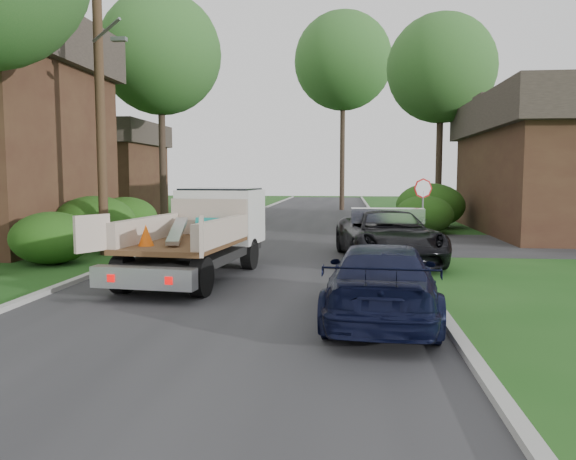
# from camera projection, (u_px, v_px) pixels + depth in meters

# --- Properties ---
(ground) EXTENTS (120.00, 120.00, 0.00)m
(ground) POSITION_uv_depth(u_px,v_px,m) (242.00, 288.00, 12.82)
(ground) COLOR #194914
(ground) RESTS_ON ground
(road) EXTENTS (8.00, 90.00, 0.02)m
(road) POSITION_uv_depth(u_px,v_px,m) (288.00, 239.00, 22.71)
(road) COLOR #28282B
(road) RESTS_ON ground
(curb_left) EXTENTS (0.20, 90.00, 0.12)m
(curb_left) POSITION_uv_depth(u_px,v_px,m) (189.00, 237.00, 23.13)
(curb_left) COLOR #9E9E99
(curb_left) RESTS_ON ground
(curb_right) EXTENTS (0.20, 90.00, 0.12)m
(curb_right) POSITION_uv_depth(u_px,v_px,m) (390.00, 239.00, 22.29)
(curb_right) COLOR #9E9E99
(curb_right) RESTS_ON ground
(stop_sign) EXTENTS (0.71, 0.32, 2.48)m
(stop_sign) POSITION_uv_depth(u_px,v_px,m) (423.00, 197.00, 21.02)
(stop_sign) COLOR slate
(stop_sign) RESTS_ON ground
(utility_pole) EXTENTS (2.42, 1.25, 10.00)m
(utility_pole) POSITION_uv_depth(u_px,v_px,m) (100.00, 94.00, 17.82)
(utility_pole) COLOR #382619
(utility_pole) RESTS_ON ground
(house_left_far) EXTENTS (7.56, 7.56, 6.00)m
(house_left_far) POSITION_uv_depth(u_px,v_px,m) (97.00, 168.00, 35.70)
(house_left_far) COLOR #3D2319
(house_left_far) RESTS_ON ground
(hedge_left_a) EXTENTS (2.34, 2.34, 1.53)m
(hedge_left_a) POSITION_uv_depth(u_px,v_px,m) (52.00, 238.00, 16.35)
(hedge_left_a) COLOR #1B3F0E
(hedge_left_a) RESTS_ON ground
(hedge_left_b) EXTENTS (2.86, 2.86, 1.87)m
(hedge_left_b) POSITION_uv_depth(u_px,v_px,m) (95.00, 222.00, 19.83)
(hedge_left_b) COLOR #1B3F0E
(hedge_left_b) RESTS_ON ground
(hedge_left_c) EXTENTS (2.60, 2.60, 1.70)m
(hedge_left_c) POSITION_uv_depth(u_px,v_px,m) (126.00, 217.00, 23.34)
(hedge_left_c) COLOR #1B3F0E
(hedge_left_c) RESTS_ON ground
(hedge_right_a) EXTENTS (2.60, 2.60, 1.70)m
(hedge_right_a) POSITION_uv_depth(u_px,v_px,m) (424.00, 215.00, 25.00)
(hedge_right_a) COLOR #1B3F0E
(hedge_right_a) RESTS_ON ground
(hedge_right_b) EXTENTS (3.38, 3.38, 2.21)m
(hedge_right_b) POSITION_uv_depth(u_px,v_px,m) (430.00, 205.00, 27.88)
(hedge_right_b) COLOR #1B3F0E
(hedge_right_b) RESTS_ON ground
(tree_left_far) EXTENTS (6.40, 6.40, 12.20)m
(tree_left_far) POSITION_uv_depth(u_px,v_px,m) (160.00, 54.00, 29.56)
(tree_left_far) COLOR #2D2119
(tree_left_far) RESTS_ON ground
(tree_right_far) EXTENTS (6.00, 6.00, 11.50)m
(tree_right_far) POSITION_uv_depth(u_px,v_px,m) (441.00, 69.00, 31.03)
(tree_right_far) COLOR #2D2119
(tree_right_far) RESTS_ON ground
(tree_center_far) EXTENTS (7.20, 7.20, 14.60)m
(tree_center_far) POSITION_uv_depth(u_px,v_px,m) (343.00, 61.00, 41.25)
(tree_center_far) COLOR #2D2119
(tree_center_far) RESTS_ON ground
(flatbed_truck) EXTENTS (3.07, 6.10, 2.22)m
(flatbed_truck) POSITION_uv_depth(u_px,v_px,m) (207.00, 228.00, 14.73)
(flatbed_truck) COLOR black
(flatbed_truck) RESTS_ON ground
(black_pickup) EXTENTS (3.32, 5.87, 1.55)m
(black_pickup) POSITION_uv_depth(u_px,v_px,m) (388.00, 236.00, 16.82)
(black_pickup) COLOR black
(black_pickup) RESTS_ON ground
(navy_suv) EXTENTS (2.25, 4.87, 1.38)m
(navy_suv) POSITION_uv_depth(u_px,v_px,m) (382.00, 282.00, 9.96)
(navy_suv) COLOR black
(navy_suv) RESTS_ON ground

